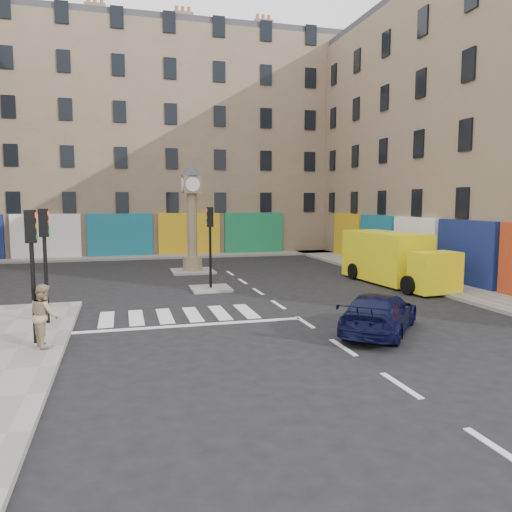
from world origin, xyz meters
name	(u,v)px	position (x,y,z in m)	size (l,w,h in m)	color
ground	(316,330)	(0.00, 0.00, 0.00)	(120.00, 120.00, 0.00)	black
sidewalk_right	(394,274)	(8.70, 10.00, 0.07)	(2.60, 30.00, 0.15)	gray
sidewalk_far	(150,257)	(-4.00, 22.20, 0.07)	(32.00, 2.40, 0.15)	gray
island_near	(211,289)	(-2.00, 8.00, 0.06)	(1.80, 1.80, 0.12)	gray
island_far	(193,271)	(-2.00, 14.00, 0.06)	(2.40, 2.40, 0.12)	gray
building_right	(497,132)	(15.00, 10.00, 8.00)	(10.00, 30.00, 16.00)	#887259
building_far	(143,147)	(-4.00, 28.00, 8.50)	(32.00, 10.00, 17.00)	#846F58
traffic_light_left_near	(32,255)	(-8.30, 0.20, 2.62)	(0.28, 0.22, 3.70)	black
traffic_light_left_far	(45,247)	(-8.30, 2.60, 2.62)	(0.28, 0.22, 3.70)	black
traffic_light_island	(210,234)	(-2.00, 8.00, 2.59)	(0.28, 0.22, 3.70)	black
clock_pillar	(192,211)	(-2.00, 14.00, 3.55)	(1.20, 1.20, 6.10)	#887259
navy_sedan	(379,313)	(1.77, -0.82, 0.64)	(1.78, 4.39, 1.27)	black
yellow_van	(393,259)	(7.01, 7.30, 1.26)	(2.78, 7.09, 2.53)	yellow
pedestrian_tan	(44,315)	(-8.00, -0.20, 1.01)	(0.83, 0.65, 1.72)	tan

